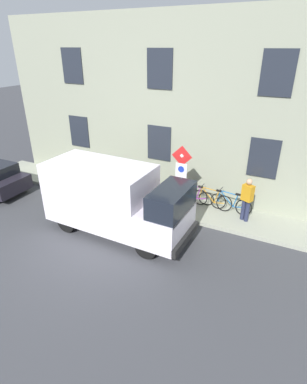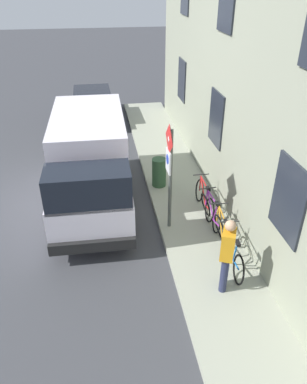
{
  "view_description": "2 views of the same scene",
  "coord_description": "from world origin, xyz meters",
  "px_view_note": "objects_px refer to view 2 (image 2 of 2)",
  "views": [
    {
      "loc": [
        -6.9,
        -5.53,
        6.23
      ],
      "look_at": [
        1.85,
        -1.12,
        1.48
      ],
      "focal_mm": 28.44,
      "sensor_mm": 36.0,
      "label": 1
    },
    {
      "loc": [
        1.32,
        -9.59,
        5.94
      ],
      "look_at": [
        2.62,
        -1.38,
        1.0
      ],
      "focal_mm": 34.85,
      "sensor_mm": 36.0,
      "label": 2
    }
  ],
  "objects_px": {
    "delivery_van": "(90,161)",
    "bicycle_red": "(204,198)",
    "pedestrian": "(227,253)",
    "bicycle_blue": "(232,252)",
    "bicycle_purple": "(212,214)",
    "sign_post_stacked": "(169,164)",
    "bicycle_orange": "(222,231)",
    "litter_bin": "(159,172)",
    "parked_hatchback": "(93,104)"
  },
  "relations": [
    {
      "from": "delivery_van",
      "to": "pedestrian",
      "type": "relative_size",
      "value": 3.12
    },
    {
      "from": "bicycle_red",
      "to": "pedestrian",
      "type": "distance_m",
      "value": 3.05
    },
    {
      "from": "litter_bin",
      "to": "bicycle_blue",
      "type": "bearing_deg",
      "value": -75.56
    },
    {
      "from": "delivery_van",
      "to": "bicycle_red",
      "type": "xyz_separation_m",
      "value": [
        3.05,
        -1.15,
        -0.82
      ]
    },
    {
      "from": "bicycle_purple",
      "to": "bicycle_blue",
      "type": "bearing_deg",
      "value": 176.49
    },
    {
      "from": "sign_post_stacked",
      "to": "litter_bin",
      "type": "xyz_separation_m",
      "value": [
        0.14,
        2.19,
        -1.38
      ]
    },
    {
      "from": "bicycle_purple",
      "to": "pedestrian",
      "type": "distance_m",
      "value": 2.31
    },
    {
      "from": "bicycle_purple",
      "to": "litter_bin",
      "type": "bearing_deg",
      "value": 19.52
    },
    {
      "from": "parked_hatchback",
      "to": "pedestrian",
      "type": "distance_m",
      "value": 11.58
    },
    {
      "from": "bicycle_blue",
      "to": "bicycle_purple",
      "type": "relative_size",
      "value": 1.0
    },
    {
      "from": "sign_post_stacked",
      "to": "pedestrian",
      "type": "bearing_deg",
      "value": -72.72
    },
    {
      "from": "sign_post_stacked",
      "to": "litter_bin",
      "type": "relative_size",
      "value": 3.02
    },
    {
      "from": "bicycle_red",
      "to": "bicycle_orange",
      "type": "bearing_deg",
      "value": -179.69
    },
    {
      "from": "bicycle_purple",
      "to": "pedestrian",
      "type": "relative_size",
      "value": 1.0
    },
    {
      "from": "parked_hatchback",
      "to": "litter_bin",
      "type": "relative_size",
      "value": 4.47
    },
    {
      "from": "bicycle_blue",
      "to": "pedestrian",
      "type": "bearing_deg",
      "value": 152.77
    },
    {
      "from": "bicycle_red",
      "to": "pedestrian",
      "type": "relative_size",
      "value": 0.99
    },
    {
      "from": "delivery_van",
      "to": "bicycle_purple",
      "type": "bearing_deg",
      "value": 58.76
    },
    {
      "from": "bicycle_blue",
      "to": "bicycle_orange",
      "type": "relative_size",
      "value": 1.0
    },
    {
      "from": "sign_post_stacked",
      "to": "pedestrian",
      "type": "distance_m",
      "value": 2.64
    },
    {
      "from": "delivery_van",
      "to": "bicycle_orange",
      "type": "height_order",
      "value": "delivery_van"
    },
    {
      "from": "bicycle_orange",
      "to": "parked_hatchback",
      "type": "bearing_deg",
      "value": 20.71
    },
    {
      "from": "parked_hatchback",
      "to": "litter_bin",
      "type": "xyz_separation_m",
      "value": [
        1.9,
        -6.74,
        -0.14
      ]
    },
    {
      "from": "delivery_van",
      "to": "parked_hatchback",
      "type": "height_order",
      "value": "delivery_van"
    },
    {
      "from": "sign_post_stacked",
      "to": "delivery_van",
      "type": "height_order",
      "value": "sign_post_stacked"
    },
    {
      "from": "sign_post_stacked",
      "to": "bicycle_purple",
      "type": "relative_size",
      "value": 1.58
    },
    {
      "from": "bicycle_blue",
      "to": "bicycle_red",
      "type": "bearing_deg",
      "value": 4.6
    },
    {
      "from": "pedestrian",
      "to": "litter_bin",
      "type": "relative_size",
      "value": 1.91
    },
    {
      "from": "sign_post_stacked",
      "to": "delivery_van",
      "type": "distance_m",
      "value": 2.67
    },
    {
      "from": "bicycle_blue",
      "to": "litter_bin",
      "type": "distance_m",
      "value": 4.03
    },
    {
      "from": "bicycle_purple",
      "to": "pedestrian",
      "type": "height_order",
      "value": "pedestrian"
    },
    {
      "from": "delivery_van",
      "to": "parked_hatchback",
      "type": "xyz_separation_m",
      "value": [
        0.15,
        7.18,
        -0.6
      ]
    },
    {
      "from": "bicycle_red",
      "to": "pedestrian",
      "type": "bearing_deg",
      "value": 172.51
    },
    {
      "from": "bicycle_blue",
      "to": "bicycle_purple",
      "type": "height_order",
      "value": "same"
    },
    {
      "from": "bicycle_purple",
      "to": "litter_bin",
      "type": "xyz_separation_m",
      "value": [
        -1.0,
        2.36,
        0.08
      ]
    },
    {
      "from": "delivery_van",
      "to": "bicycle_red",
      "type": "relative_size",
      "value": 3.13
    },
    {
      "from": "sign_post_stacked",
      "to": "bicycle_orange",
      "type": "height_order",
      "value": "sign_post_stacked"
    },
    {
      "from": "parked_hatchback",
      "to": "litter_bin",
      "type": "distance_m",
      "value": 7.01
    },
    {
      "from": "bicycle_red",
      "to": "litter_bin",
      "type": "relative_size",
      "value": 1.9
    },
    {
      "from": "delivery_van",
      "to": "bicycle_purple",
      "type": "relative_size",
      "value": 3.12
    },
    {
      "from": "bicycle_blue",
      "to": "bicycle_purple",
      "type": "bearing_deg",
      "value": 4.62
    },
    {
      "from": "parked_hatchback",
      "to": "bicycle_blue",
      "type": "bearing_deg",
      "value": -165.44
    },
    {
      "from": "bicycle_blue",
      "to": "delivery_van",
      "type": "bearing_deg",
      "value": 45.97
    },
    {
      "from": "sign_post_stacked",
      "to": "bicycle_blue",
      "type": "xyz_separation_m",
      "value": [
        1.14,
        -1.72,
        -1.46
      ]
    },
    {
      "from": "parked_hatchback",
      "to": "bicycle_blue",
      "type": "relative_size",
      "value": 2.35
    },
    {
      "from": "bicycle_blue",
      "to": "sign_post_stacked",
      "type": "bearing_deg",
      "value": 38.28
    },
    {
      "from": "bicycle_blue",
      "to": "litter_bin",
      "type": "relative_size",
      "value": 1.9
    },
    {
      "from": "bicycle_orange",
      "to": "pedestrian",
      "type": "relative_size",
      "value": 1.0
    },
    {
      "from": "litter_bin",
      "to": "delivery_van",
      "type": "bearing_deg",
      "value": -167.93
    },
    {
      "from": "bicycle_red",
      "to": "pedestrian",
      "type": "xyz_separation_m",
      "value": [
        -0.41,
        -2.97,
        0.56
      ]
    }
  ]
}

